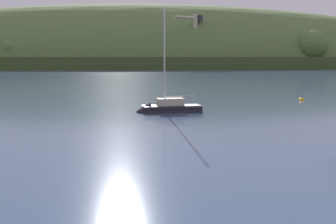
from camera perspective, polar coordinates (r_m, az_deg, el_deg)
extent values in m
cube|color=#3C4E24|center=(195.32, -1.84, 6.36)|extent=(417.27, 79.02, 4.67)
ellipsoid|color=#56703D|center=(219.26, -2.86, 5.84)|extent=(334.73, 95.92, 58.84)
sphere|color=#56703D|center=(188.87, -19.38, 7.50)|extent=(8.05, 8.05, 8.05)
sphere|color=#56703D|center=(199.20, 17.76, 8.03)|extent=(13.04, 13.04, 13.04)
cube|color=#4C4C51|center=(186.42, 3.42, 5.90)|extent=(5.98, 5.98, 2.00)
cylinder|color=#BCB293|center=(186.49, 3.45, 9.27)|extent=(1.99, 1.99, 19.94)
cylinder|color=#BCB293|center=(184.10, 2.36, 11.92)|extent=(10.45, 6.58, 1.10)
cube|color=#333338|center=(188.31, 3.96, 11.80)|extent=(2.96, 3.33, 2.39)
cube|color=#232328|center=(41.44, 0.47, 0.14)|extent=(5.51, 2.29, 1.03)
cone|color=#232328|center=(40.97, -3.21, 0.05)|extent=(1.48, 1.89, 1.78)
cube|color=black|center=(41.41, 0.47, 0.47)|extent=(5.51, 2.31, 0.12)
cube|color=#BCB299|center=(41.32, 0.29, 1.30)|extent=(2.51, 1.46, 0.65)
cylinder|color=silver|center=(40.99, -0.45, 7.06)|extent=(0.13, 0.13, 8.94)
cylinder|color=silver|center=(41.46, 1.47, 1.98)|extent=(2.82, 0.33, 0.10)
sphere|color=#EA5B19|center=(52.52, -0.42, 1.53)|extent=(0.48, 0.48, 0.48)
cylinder|color=black|center=(52.49, -0.42, 1.83)|extent=(0.04, 0.04, 0.08)
sphere|color=yellow|center=(54.52, 16.59, 1.44)|extent=(0.61, 0.61, 0.61)
cylinder|color=black|center=(54.49, 16.60, 1.80)|extent=(0.04, 0.04, 0.08)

